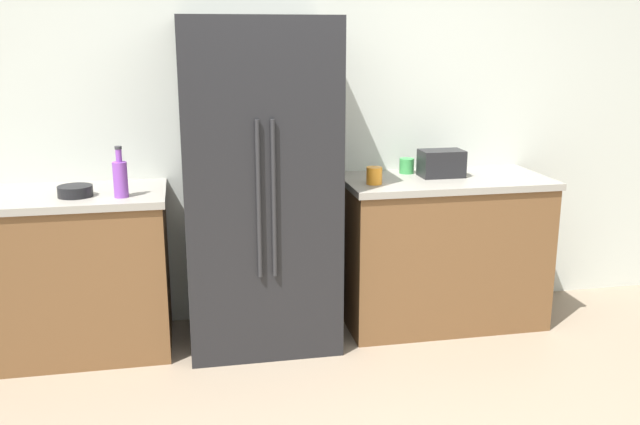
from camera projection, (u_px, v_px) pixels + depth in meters
name	position (u px, v px, depth m)	size (l,w,h in m)	color
kitchen_back_panel	(288.00, 112.00, 4.30)	(5.39, 0.10, 2.62)	silver
counter_left	(67.00, 274.00, 3.92)	(1.15, 0.64, 0.93)	brown
counter_right	(442.00, 250.00, 4.34)	(1.25, 0.64, 0.93)	brown
refrigerator	(259.00, 186.00, 3.96)	(0.85, 0.70, 1.88)	black
toaster	(441.00, 163.00, 4.24)	(0.26, 0.17, 0.16)	black
bottle_a	(120.00, 178.00, 3.69)	(0.08, 0.08, 0.28)	purple
cup_a	(407.00, 166.00, 4.35)	(0.09, 0.09, 0.09)	green
cup_b	(374.00, 176.00, 4.03)	(0.09, 0.09, 0.10)	orange
bowl_a	(75.00, 191.00, 3.73)	(0.18, 0.18, 0.06)	black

